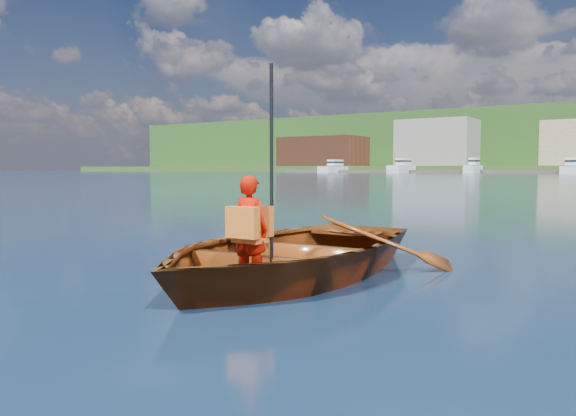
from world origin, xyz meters
name	(u,v)px	position (x,y,z in m)	size (l,w,h in m)	color
ground	(220,271)	(0.00, 0.00, 0.00)	(600.00, 600.00, 0.00)	#122944
rowboat	(287,251)	(0.83, 0.16, 0.28)	(2.99, 4.19, 0.87)	brown
child_paddler	(250,227)	(0.99, -0.74, 0.64)	(0.38, 0.34, 2.11)	#BD1001
dock	(574,172)	(-10.60, 148.00, 0.40)	(159.99, 12.29, 0.80)	brown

